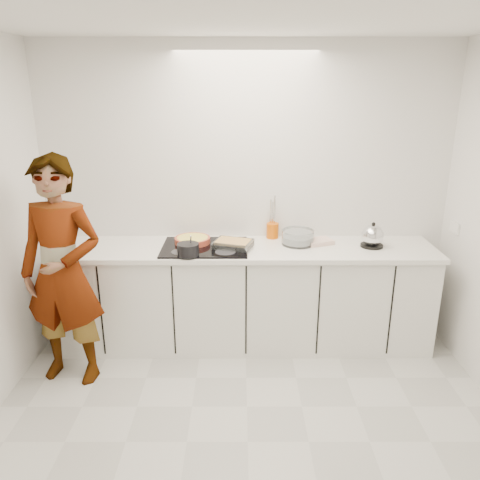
{
  "coord_description": "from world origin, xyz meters",
  "views": [
    {
      "loc": [
        -0.05,
        -2.5,
        2.21
      ],
      "look_at": [
        -0.05,
        1.05,
        1.05
      ],
      "focal_mm": 35.0,
      "sensor_mm": 36.0,
      "label": 1
    }
  ],
  "objects_px": {
    "cook": "(63,273)",
    "baking_dish": "(233,243)",
    "hob": "(205,247)",
    "tart_dish": "(192,240)",
    "kettle": "(372,236)",
    "mixing_bowl": "(298,238)",
    "saucepan": "(188,249)",
    "utensil_crock": "(272,231)"
  },
  "relations": [
    {
      "from": "kettle",
      "to": "utensil_crock",
      "type": "relative_size",
      "value": 1.7
    },
    {
      "from": "utensil_crock",
      "to": "mixing_bowl",
      "type": "bearing_deg",
      "value": -41.85
    },
    {
      "from": "hob",
      "to": "mixing_bowl",
      "type": "relative_size",
      "value": 2.35
    },
    {
      "from": "utensil_crock",
      "to": "cook",
      "type": "height_order",
      "value": "cook"
    },
    {
      "from": "utensil_crock",
      "to": "cook",
      "type": "distance_m",
      "value": 1.81
    },
    {
      "from": "baking_dish",
      "to": "mixing_bowl",
      "type": "xyz_separation_m",
      "value": [
        0.56,
        0.12,
        0.01
      ]
    },
    {
      "from": "tart_dish",
      "to": "baking_dish",
      "type": "height_order",
      "value": "baking_dish"
    },
    {
      "from": "hob",
      "to": "mixing_bowl",
      "type": "height_order",
      "value": "mixing_bowl"
    },
    {
      "from": "hob",
      "to": "tart_dish",
      "type": "distance_m",
      "value": 0.15
    },
    {
      "from": "cook",
      "to": "kettle",
      "type": "bearing_deg",
      "value": 21.37
    },
    {
      "from": "baking_dish",
      "to": "cook",
      "type": "xyz_separation_m",
      "value": [
        -1.28,
        -0.48,
        -0.07
      ]
    },
    {
      "from": "mixing_bowl",
      "to": "utensil_crock",
      "type": "height_order",
      "value": "utensil_crock"
    },
    {
      "from": "hob",
      "to": "utensil_crock",
      "type": "relative_size",
      "value": 5.29
    },
    {
      "from": "saucepan",
      "to": "utensil_crock",
      "type": "height_order",
      "value": "saucepan"
    },
    {
      "from": "utensil_crock",
      "to": "hob",
      "type": "bearing_deg",
      "value": -154.6
    },
    {
      "from": "saucepan",
      "to": "kettle",
      "type": "xyz_separation_m",
      "value": [
        1.55,
        0.25,
        0.03
      ]
    },
    {
      "from": "kettle",
      "to": "mixing_bowl",
      "type": "bearing_deg",
      "value": 174.1
    },
    {
      "from": "kettle",
      "to": "cook",
      "type": "relative_size",
      "value": 0.13
    },
    {
      "from": "hob",
      "to": "kettle",
      "type": "xyz_separation_m",
      "value": [
        1.43,
        0.03,
        0.09
      ]
    },
    {
      "from": "tart_dish",
      "to": "utensil_crock",
      "type": "xyz_separation_m",
      "value": [
        0.71,
        0.19,
        0.03
      ]
    },
    {
      "from": "tart_dish",
      "to": "saucepan",
      "type": "relative_size",
      "value": 1.88
    },
    {
      "from": "baking_dish",
      "to": "mixing_bowl",
      "type": "relative_size",
      "value": 1.19
    },
    {
      "from": "hob",
      "to": "saucepan",
      "type": "height_order",
      "value": "saucepan"
    },
    {
      "from": "saucepan",
      "to": "mixing_bowl",
      "type": "xyz_separation_m",
      "value": [
        0.92,
        0.31,
        -0.0
      ]
    },
    {
      "from": "tart_dish",
      "to": "cook",
      "type": "xyz_separation_m",
      "value": [
        -0.92,
        -0.6,
        -0.06
      ]
    },
    {
      "from": "saucepan",
      "to": "kettle",
      "type": "bearing_deg",
      "value": 9.12
    },
    {
      "from": "mixing_bowl",
      "to": "hob",
      "type": "bearing_deg",
      "value": -173.12
    },
    {
      "from": "utensil_crock",
      "to": "kettle",
      "type": "bearing_deg",
      "value": -16.69
    },
    {
      "from": "hob",
      "to": "kettle",
      "type": "bearing_deg",
      "value": 1.27
    },
    {
      "from": "kettle",
      "to": "cook",
      "type": "xyz_separation_m",
      "value": [
        -2.46,
        -0.53,
        -0.12
      ]
    },
    {
      "from": "baking_dish",
      "to": "mixing_bowl",
      "type": "height_order",
      "value": "mixing_bowl"
    },
    {
      "from": "cook",
      "to": "mixing_bowl",
      "type": "bearing_deg",
      "value": 27.21
    },
    {
      "from": "mixing_bowl",
      "to": "kettle",
      "type": "relative_size",
      "value": 1.32
    },
    {
      "from": "baking_dish",
      "to": "utensil_crock",
      "type": "relative_size",
      "value": 2.66
    },
    {
      "from": "tart_dish",
      "to": "utensil_crock",
      "type": "relative_size",
      "value": 2.54
    },
    {
      "from": "mixing_bowl",
      "to": "kettle",
      "type": "bearing_deg",
      "value": -5.9
    },
    {
      "from": "baking_dish",
      "to": "utensil_crock",
      "type": "height_order",
      "value": "utensil_crock"
    },
    {
      "from": "mixing_bowl",
      "to": "cook",
      "type": "xyz_separation_m",
      "value": [
        -1.83,
        -0.6,
        -0.08
      ]
    },
    {
      "from": "cook",
      "to": "baking_dish",
      "type": "bearing_deg",
      "value": 29.82
    },
    {
      "from": "hob",
      "to": "utensil_crock",
      "type": "distance_m",
      "value": 0.66
    },
    {
      "from": "utensil_crock",
      "to": "cook",
      "type": "relative_size",
      "value": 0.08
    },
    {
      "from": "kettle",
      "to": "hob",
      "type": "bearing_deg",
      "value": -178.73
    }
  ]
}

